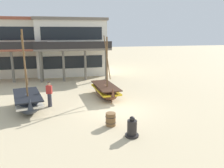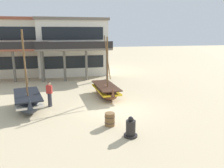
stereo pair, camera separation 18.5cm
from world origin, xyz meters
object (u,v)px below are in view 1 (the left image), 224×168
Objects in this scene: fishing_boat_near_left at (28,101)px; wooden_barrel at (111,119)px; fisherman_by_hull at (49,94)px; fishing_boat_centre_large at (105,90)px; harbor_building_main at (71,46)px; capstan_winch at (132,128)px; harbor_building_annex at (7,47)px.

fishing_boat_near_left is 7.06× the size of wooden_barrel.
fisherman_by_hull reaches higher than wooden_barrel.
fishing_boat_near_left is at bearing 141.36° from wooden_barrel.
fishing_boat_centre_large is 5.32m from wooden_barrel.
fishing_boat_near_left is 2.93× the size of fisherman_by_hull.
harbor_building_main is (3.57, 13.15, 2.59)m from fishing_boat_near_left.
capstan_winch is at bearing -54.25° from fisherman_by_hull.
fishing_boat_near_left is at bearing -165.26° from fisherman_by_hull.
capstan_winch is at bearing -91.53° from fishing_boat_centre_large.
wooden_barrel is at bearing -99.31° from fishing_boat_centre_large.
fishing_boat_near_left is 1.38m from fisherman_by_hull.
fishing_boat_near_left is 4.95× the size of capstan_winch.
harbor_building_main is at bearing -3.25° from harbor_building_annex.
harbor_building_main is at bearing 80.03° from fisherman_by_hull.
fishing_boat_centre_large is 4.25m from fisherman_by_hull.
harbor_building_main is at bearing 98.78° from fishing_boat_centre_large.
harbor_building_main is 7.23m from harbor_building_annex.
wooden_barrel is (-0.86, -5.24, -0.16)m from fishing_boat_centre_large.
fishing_boat_near_left is 1.08× the size of fishing_boat_centre_large.
harbor_building_main is (-1.60, 18.15, 2.77)m from capstan_winch.
fishing_boat_centre_large is at bearing 88.47° from capstan_winch.
fisherman_by_hull is (-4.03, -1.31, 0.32)m from fishing_boat_centre_large.
capstan_winch is at bearing -64.28° from wooden_barrel.
harbor_building_annex reaches higher than harbor_building_main.
capstan_winch reaches higher than wooden_barrel.
harbor_building_annex is (-3.65, 13.56, 2.59)m from fishing_boat_near_left.
wooden_barrel is (3.17, -3.93, -0.48)m from fisherman_by_hull.
fisherman_by_hull is 0.18× the size of harbor_building_main.
fishing_boat_near_left reaches higher than wooden_barrel.
fishing_boat_near_left reaches higher than capstan_winch.
harbor_building_main reaches higher than fishing_boat_centre_large.
fishing_boat_near_left is 5.60m from fishing_boat_centre_large.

